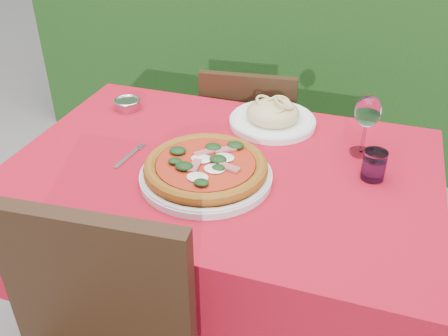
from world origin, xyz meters
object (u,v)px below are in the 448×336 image
(pasta_plate, at_px, (273,116))
(fork, at_px, (127,158))
(chair_far, at_px, (249,145))
(pizza_plate, at_px, (206,170))
(water_glass, at_px, (374,166))
(wine_glass, at_px, (368,114))
(steel_ramekin, at_px, (128,105))

(pasta_plate, height_order, fork, pasta_plate)
(chair_far, bearing_deg, pizza_plate, 87.95)
(pizza_plate, xyz_separation_m, water_glass, (0.45, 0.15, 0.01))
(fork, bearing_deg, chair_far, 78.38)
(fork, bearing_deg, pizza_plate, -0.20)
(chair_far, bearing_deg, water_glass, 126.91)
(wine_glass, bearing_deg, pizza_plate, -144.87)
(pasta_plate, distance_m, steel_ramekin, 0.53)
(wine_glass, xyz_separation_m, steel_ramekin, (-0.83, 0.05, -0.12))
(pizza_plate, bearing_deg, chair_far, 94.84)
(pasta_plate, height_order, wine_glass, wine_glass)
(pizza_plate, distance_m, water_glass, 0.47)
(chair_far, distance_m, steel_ramekin, 0.58)
(pizza_plate, xyz_separation_m, wine_glass, (0.41, 0.29, 0.10))
(pizza_plate, relative_size, fork, 2.66)
(chair_far, distance_m, water_glass, 0.80)
(pizza_plate, distance_m, wine_glass, 0.51)
(pizza_plate, distance_m, fork, 0.27)
(pizza_plate, distance_m, pasta_plate, 0.40)
(pasta_plate, distance_m, fork, 0.51)
(pasta_plate, relative_size, fork, 1.73)
(pasta_plate, distance_m, water_glass, 0.42)
(water_glass, xyz_separation_m, steel_ramekin, (-0.87, 0.19, -0.02))
(water_glass, distance_m, steel_ramekin, 0.89)
(pasta_plate, bearing_deg, chair_far, 118.12)
(wine_glass, relative_size, steel_ramekin, 2.21)
(chair_far, relative_size, pasta_plate, 2.83)
(wine_glass, bearing_deg, steel_ramekin, 176.22)
(pasta_plate, xyz_separation_m, steel_ramekin, (-0.53, -0.05, -0.01))
(chair_far, bearing_deg, pasta_plate, 111.23)
(pasta_plate, relative_size, wine_glass, 1.52)
(pizza_plate, distance_m, steel_ramekin, 0.55)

